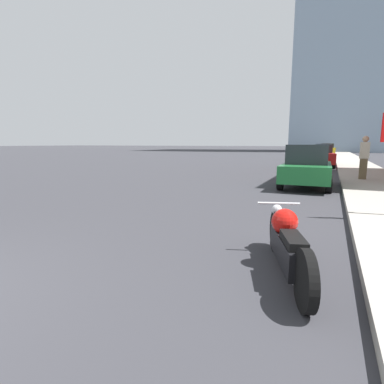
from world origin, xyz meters
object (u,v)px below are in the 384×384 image
(parked_car_green, at_px, (307,166))
(parked_car_blue, at_px, (323,152))
(parked_car_yellow, at_px, (327,149))
(parked_car_red, at_px, (319,156))
(pedestrian, at_px, (364,157))
(motorcycle, at_px, (287,243))

(parked_car_green, distance_m, parked_car_blue, 22.26)
(parked_car_green, height_order, parked_car_yellow, parked_car_yellow)
(parked_car_red, bearing_deg, pedestrian, -81.25)
(parked_car_red, bearing_deg, parked_car_green, -95.19)
(parked_car_green, relative_size, parked_car_blue, 1.03)
(parked_car_green, xyz_separation_m, parked_car_red, (0.01, 10.96, 0.01))
(motorcycle, bearing_deg, parked_car_red, 72.38)
(parked_car_blue, height_order, pedestrian, pedestrian)
(parked_car_red, xyz_separation_m, pedestrian, (2.10, -8.48, 0.30))
(parked_car_yellow, bearing_deg, parked_car_red, -96.29)
(motorcycle, xyz_separation_m, parked_car_yellow, (-0.12, 43.26, 0.44))
(parked_car_red, height_order, pedestrian, pedestrian)
(motorcycle, bearing_deg, pedestrian, 62.28)
(parked_car_red, relative_size, parked_car_blue, 1.23)
(motorcycle, bearing_deg, parked_car_yellow, 71.46)
(parked_car_yellow, height_order, pedestrian, pedestrian)
(motorcycle, distance_m, parked_car_green, 8.45)
(parked_car_yellow, bearing_deg, pedestrian, -92.42)
(motorcycle, distance_m, pedestrian, 11.08)
(parked_car_green, distance_m, pedestrian, 3.27)
(motorcycle, relative_size, parked_car_green, 0.57)
(motorcycle, height_order, parked_car_blue, parked_car_blue)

